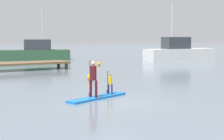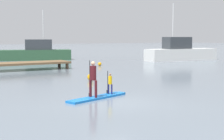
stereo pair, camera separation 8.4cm
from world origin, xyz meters
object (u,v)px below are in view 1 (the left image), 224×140
object	(u,v)px
mooring_buoy_near	(90,77)
mooring_buoy_mid	(99,64)
paddleboard_near	(98,97)
paddler_child_solo	(110,82)
paddler_adult	(93,77)
fishing_boat_green_midground	(179,52)
fishing_boat_white_large	(34,53)

from	to	relation	value
mooring_buoy_near	mooring_buoy_mid	bearing A→B (deg)	57.14
paddleboard_near	paddler_child_solo	size ratio (longest dim) A/B	3.15
paddler_adult	mooring_buoy_near	distance (m)	7.02
mooring_buoy_mid	fishing_boat_green_midground	bearing A→B (deg)	7.99
paddler_child_solo	fishing_boat_white_large	size ratio (longest dim) A/B	0.12
mooring_buoy_near	paddleboard_near	bearing A→B (deg)	-115.41
paddleboard_near	fishing_boat_white_large	size ratio (longest dim) A/B	0.38
paddleboard_near	fishing_boat_green_midground	distance (m)	28.17
fishing_boat_white_large	fishing_boat_green_midground	world-z (taller)	fishing_boat_green_midground
paddler_adult	fishing_boat_green_midground	xyz separation A→B (m)	(22.18, 17.84, -0.05)
paddler_adult	mooring_buoy_mid	size ratio (longest dim) A/B	4.66
paddleboard_near	fishing_boat_white_large	bearing A→B (deg)	76.52
paddler_adult	paddler_child_solo	bearing A→B (deg)	17.39
fishing_boat_green_midground	mooring_buoy_mid	distance (m)	12.73
paddler_adult	mooring_buoy_mid	world-z (taller)	paddler_adult
paddleboard_near	mooring_buoy_near	world-z (taller)	mooring_buoy_near
paddler_child_solo	fishing_boat_green_midground	distance (m)	27.35
paddleboard_near	mooring_buoy_near	distance (m)	6.75
fishing_boat_green_midground	mooring_buoy_near	xyz separation A→B (m)	(-18.96, -11.65, -0.80)
fishing_boat_white_large	fishing_boat_green_midground	distance (m)	18.21
fishing_boat_white_large	mooring_buoy_mid	size ratio (longest dim) A/B	25.27
paddleboard_near	fishing_boat_white_large	xyz separation A→B (m)	(6.65, 27.76, 0.88)
paddler_child_solo	paddler_adult	bearing A→B (deg)	-162.61
paddleboard_near	mooring_buoy_mid	bearing A→B (deg)	59.86
paddler_child_solo	paddleboard_near	bearing A→B (deg)	-162.07
paddler_adult	mooring_buoy_near	size ratio (longest dim) A/B	3.80
paddler_adult	mooring_buoy_near	xyz separation A→B (m)	(3.21, 6.18, -0.84)
mooring_buoy_mid	mooring_buoy_near	bearing A→B (deg)	-122.86
fishing_boat_white_large	mooring_buoy_near	xyz separation A→B (m)	(-3.76, -21.67, -0.70)
paddler_adult	fishing_boat_white_large	size ratio (longest dim) A/B	0.18
fishing_boat_white_large	mooring_buoy_near	bearing A→B (deg)	-99.84
mooring_buoy_near	fishing_boat_white_large	bearing A→B (deg)	80.16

